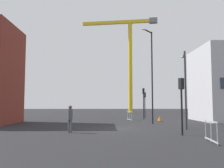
% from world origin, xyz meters
% --- Properties ---
extents(ground, '(160.00, 160.00, 0.00)m').
position_xyz_m(ground, '(0.00, 0.00, 0.00)').
color(ground, black).
extents(construction_crane, '(17.15, 3.86, 21.25)m').
position_xyz_m(construction_crane, '(4.41, 35.61, 14.24)').
color(construction_crane, yellow).
rests_on(construction_crane, ground).
extents(streetlamp_tall, '(1.24, 1.43, 9.13)m').
position_xyz_m(streetlamp_tall, '(3.87, 4.43, 5.25)').
color(streetlamp_tall, black).
rests_on(streetlamp_tall, ground).
extents(streetlamp_short, '(0.74, 1.97, 5.99)m').
position_xyz_m(streetlamp_short, '(5.58, -0.64, 3.66)').
color(streetlamp_short, '#2D2D30').
rests_on(streetlamp_short, ground).
extents(traffic_light_far, '(0.33, 0.39, 3.53)m').
position_xyz_m(traffic_light_far, '(4.14, -4.35, 2.40)').
color(traffic_light_far, black).
rests_on(traffic_light_far, ground).
extents(traffic_light_crosswalk, '(0.31, 0.39, 3.90)m').
position_xyz_m(traffic_light_crosswalk, '(4.12, 11.39, 2.62)').
color(traffic_light_crosswalk, black).
rests_on(traffic_light_crosswalk, ground).
extents(traffic_light_verge, '(0.29, 0.39, 3.55)m').
position_xyz_m(traffic_light_verge, '(4.84, 15.07, 2.41)').
color(traffic_light_verge, '#232326').
rests_on(traffic_light_verge, ground).
extents(pedestrian_walking, '(0.34, 0.34, 1.82)m').
position_xyz_m(pedestrian_walking, '(-2.97, -2.86, 1.07)').
color(pedestrian_walking, '#4C4C51').
rests_on(pedestrian_walking, ground).
extents(safety_barrier_front, '(0.38, 2.53, 1.08)m').
position_xyz_m(safety_barrier_front, '(2.16, 9.65, 0.56)').
color(safety_barrier_front, '#B2B5BA').
rests_on(safety_barrier_front, ground).
extents(safety_barrier_right_run, '(0.32, 2.16, 1.08)m').
position_xyz_m(safety_barrier_right_run, '(4.75, -7.17, 0.56)').
color(safety_barrier_right_run, '#B2B5BA').
rests_on(safety_barrier_right_run, ground).
extents(traffic_cone_on_verge, '(0.59, 0.59, 0.60)m').
position_xyz_m(traffic_cone_on_verge, '(5.38, 8.03, 0.28)').
color(traffic_cone_on_verge, black).
rests_on(traffic_cone_on_verge, ground).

